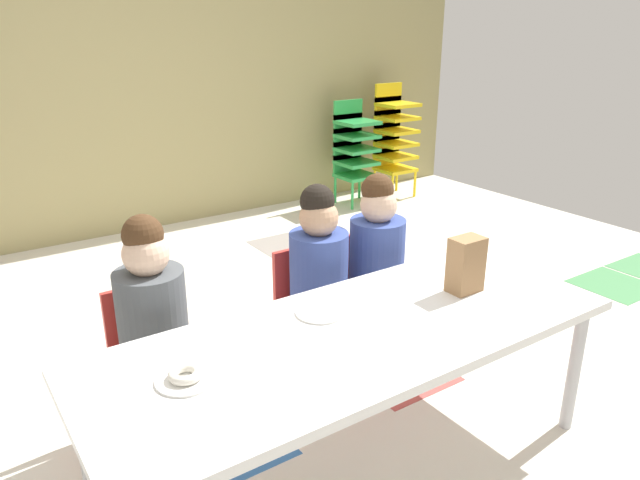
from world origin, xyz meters
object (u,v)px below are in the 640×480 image
Objects in this scene: kid_chair_yellow_stack at (394,135)px; craft_table at (357,342)px; seated_child_near_camera at (151,309)px; seated_child_middle_seat at (318,266)px; seated_child_far_right at (376,251)px; paper_bag_brown at (466,265)px; donut_powdered_on_plate at (185,374)px; paper_plate_near_edge at (186,379)px; paper_plate_center_table at (320,313)px; kid_chair_green_stack at (354,147)px.

craft_table is at bearing -132.71° from kid_chair_yellow_stack.
seated_child_near_camera and seated_child_middle_seat have the same top height.
seated_child_far_right reaches higher than craft_table.
paper_bag_brown is (-2.03, -2.76, 0.11)m from kid_chair_yellow_stack.
craft_table is 0.82m from seated_child_far_right.
donut_powdered_on_plate is at bearing -139.16° from kid_chair_yellow_stack.
kid_chair_yellow_stack reaches higher than seated_child_far_right.
seated_child_far_right is (1.08, 0.00, 0.00)m from seated_child_near_camera.
donut_powdered_on_plate is (-0.60, 0.04, 0.07)m from craft_table.
kid_chair_yellow_stack is (2.00, 2.19, 0.02)m from seated_child_far_right.
paper_bag_brown is 1.22× the size of paper_plate_near_edge.
donut_powdered_on_plate is (-1.17, -0.55, 0.04)m from seated_child_far_right.
seated_child_near_camera is 0.88× the size of kid_chair_yellow_stack.
paper_plate_center_table is 1.76× the size of donut_powdered_on_plate.
seated_child_middle_seat is at bearing 33.25° from donut_powdered_on_plate.
kid_chair_green_stack is (2.62, 2.19, -0.04)m from seated_child_near_camera.
kid_chair_green_stack is at bearing 60.48° from paper_bag_brown.
kid_chair_green_stack is 3.37m from paper_plate_center_table.
kid_chair_yellow_stack is 5.78× the size of paper_plate_center_table.
kid_chair_yellow_stack is (0.46, 0.00, 0.06)m from kid_chair_green_stack.
paper_plate_near_edge is (-1.15, 0.02, -0.11)m from paper_bag_brown.
paper_plate_near_edge is at bearing 0.00° from donut_powdered_on_plate.
seated_child_middle_seat is 4.17× the size of paper_bag_brown.
donut_powdered_on_plate is (0.00, 0.00, 0.02)m from paper_plate_near_edge.
donut_powdered_on_plate is (-0.09, -0.55, 0.04)m from seated_child_near_camera.
seated_child_middle_seat reaches higher than donut_powdered_on_plate.
seated_child_near_camera is 1.21m from paper_bag_brown.
seated_child_far_right is at bearing 34.77° from paper_plate_center_table.
seated_child_middle_seat is 1.00m from donut_powdered_on_plate.
kid_chair_yellow_stack is at bearing 35.37° from seated_child_near_camera.
paper_plate_center_table is (0.57, 0.13, 0.00)m from paper_plate_near_edge.
donut_powdered_on_plate reaches higher than craft_table.
craft_table is at bearing -78.61° from paper_plate_center_table.
seated_child_near_camera is at bearing 139.23° from paper_plate_center_table.
seated_child_near_camera is at bearing 131.28° from craft_table.
seated_child_far_right is at bearing -125.10° from kid_chair_green_stack.
donut_powdered_on_plate is at bearing 178.96° from paper_bag_brown.
craft_table is 2.05× the size of seated_child_far_right.
paper_plate_center_table is at bearing 13.21° from paper_plate_near_edge.
seated_child_near_camera is 5.10× the size of paper_plate_near_edge.
paper_plate_center_table is (0.48, -0.42, 0.02)m from seated_child_near_camera.
paper_plate_near_edge is at bearing -98.82° from seated_child_near_camera.
paper_bag_brown is 2.15× the size of donut_powdered_on_plate.
paper_bag_brown is at bearing -1.04° from paper_plate_near_edge.
donut_powdered_on_plate is at bearing -134.67° from kid_chair_green_stack.
kid_chair_green_stack is 4.18× the size of paper_bag_brown.
seated_child_middle_seat reaches higher than craft_table.
seated_child_near_camera is 5.10× the size of paper_plate_center_table.
seated_child_far_right is 5.10× the size of paper_plate_near_edge.
paper_plate_center_table is (-0.60, -0.42, 0.02)m from seated_child_far_right.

